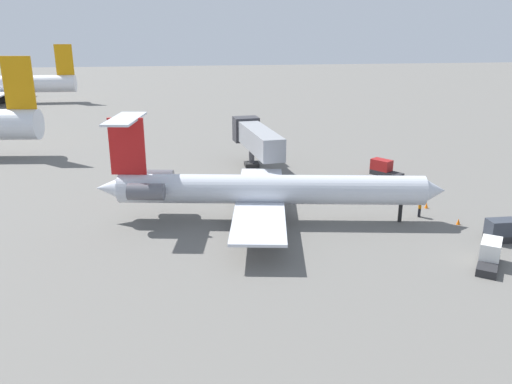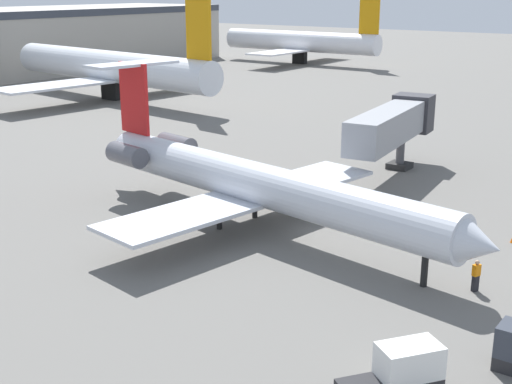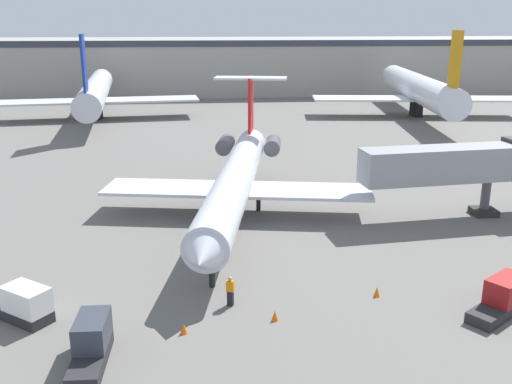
{
  "view_description": "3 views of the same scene",
  "coord_description": "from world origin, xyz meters",
  "px_view_note": "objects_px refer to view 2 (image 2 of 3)",
  "views": [
    {
      "loc": [
        -43.85,
        11.75,
        17.29
      ],
      "look_at": [
        1.56,
        4.97,
        2.42
      ],
      "focal_mm": 35.96,
      "sensor_mm": 36.0,
      "label": 1
    },
    {
      "loc": [
        -33.57,
        -19.64,
        14.92
      ],
      "look_at": [
        1.37,
        4.86,
        2.08
      ],
      "focal_mm": 48.16,
      "sensor_mm": 36.0,
      "label": 2
    },
    {
      "loc": [
        -2.08,
        -38.12,
        14.75
      ],
      "look_at": [
        1.76,
        3.7,
        2.1
      ],
      "focal_mm": 40.09,
      "sensor_mm": 36.0,
      "label": 3
    }
  ],
  "objects_px": {
    "parked_airliner_east_mid": "(301,42)",
    "baggage_tug_trailing": "(400,372)",
    "regional_jet": "(248,180)",
    "parked_airliner_centre": "(111,67)",
    "jet_bridge": "(395,124)",
    "ground_crew_marshaller": "(476,275)"
  },
  "relations": [
    {
      "from": "parked_airliner_east_mid",
      "to": "baggage_tug_trailing",
      "type": "bearing_deg",
      "value": -146.64
    },
    {
      "from": "regional_jet",
      "to": "parked_airliner_centre",
      "type": "relative_size",
      "value": 0.81
    },
    {
      "from": "jet_bridge",
      "to": "baggage_tug_trailing",
      "type": "xyz_separation_m",
      "value": [
        -29.3,
        -13.53,
        -3.38
      ]
    },
    {
      "from": "ground_crew_marshaller",
      "to": "baggage_tug_trailing",
      "type": "relative_size",
      "value": 0.42
    },
    {
      "from": "baggage_tug_trailing",
      "to": "parked_airliner_east_mid",
      "type": "bearing_deg",
      "value": 33.36
    },
    {
      "from": "jet_bridge",
      "to": "parked_airliner_east_mid",
      "type": "distance_m",
      "value": 83.95
    },
    {
      "from": "regional_jet",
      "to": "parked_airliner_east_mid",
      "type": "xyz_separation_m",
      "value": [
        84.75,
        47.97,
        1.15
      ]
    },
    {
      "from": "parked_airliner_centre",
      "to": "regional_jet",
      "type": "bearing_deg",
      "value": -124.65
    },
    {
      "from": "jet_bridge",
      "to": "baggage_tug_trailing",
      "type": "relative_size",
      "value": 3.65
    },
    {
      "from": "jet_bridge",
      "to": "parked_airliner_east_mid",
      "type": "bearing_deg",
      "value": 36.64
    },
    {
      "from": "jet_bridge",
      "to": "baggage_tug_trailing",
      "type": "distance_m",
      "value": 32.44
    },
    {
      "from": "parked_airliner_east_mid",
      "to": "ground_crew_marshaller",
      "type": "bearing_deg",
      "value": -143.75
    },
    {
      "from": "ground_crew_marshaller",
      "to": "parked_airliner_east_mid",
      "type": "xyz_separation_m",
      "value": [
        86.03,
        63.08,
        3.42
      ]
    },
    {
      "from": "jet_bridge",
      "to": "baggage_tug_trailing",
      "type": "bearing_deg",
      "value": -155.21
    },
    {
      "from": "regional_jet",
      "to": "parked_airliner_centre",
      "type": "bearing_deg",
      "value": 55.35
    },
    {
      "from": "regional_jet",
      "to": "ground_crew_marshaller",
      "type": "bearing_deg",
      "value": -94.84
    },
    {
      "from": "parked_airliner_centre",
      "to": "parked_airliner_east_mid",
      "type": "xyz_separation_m",
      "value": [
        53.38,
        2.59,
        -0.11
      ]
    },
    {
      "from": "regional_jet",
      "to": "ground_crew_marshaller",
      "type": "distance_m",
      "value": 15.33
    },
    {
      "from": "regional_jet",
      "to": "parked_airliner_centre",
      "type": "xyz_separation_m",
      "value": [
        31.37,
        45.39,
        1.26
      ]
    },
    {
      "from": "baggage_tug_trailing",
      "to": "parked_airliner_centre",
      "type": "distance_m",
      "value": 74.92
    },
    {
      "from": "jet_bridge",
      "to": "ground_crew_marshaller",
      "type": "bearing_deg",
      "value": -145.19
    },
    {
      "from": "jet_bridge",
      "to": "parked_airliner_centre",
      "type": "height_order",
      "value": "parked_airliner_centre"
    }
  ]
}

